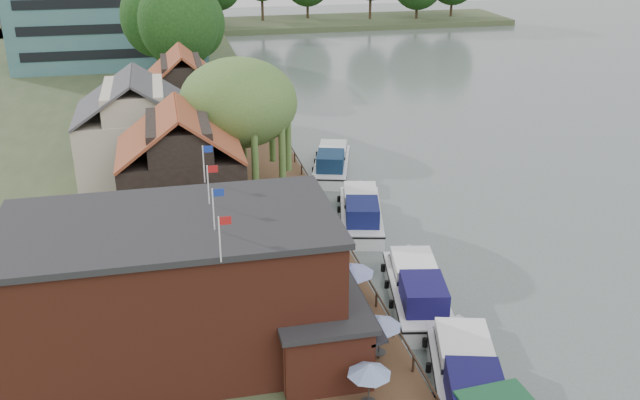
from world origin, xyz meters
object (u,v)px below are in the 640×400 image
cottage_c (183,97)px  umbrella_1 (379,338)px  umbrella_5 (313,232)px  cruiser_3 (332,160)px  pub (216,285)px  umbrella_2 (347,315)px  willow (239,129)px  umbrella_0 (369,386)px  umbrella_6 (307,221)px  cottage_b (137,128)px  umbrella_3 (352,283)px  cruiser_2 (361,208)px  umbrella_4 (317,260)px  hotel_block (109,18)px  cottage_a (181,169)px  cruiser_1 (418,285)px  cruiser_0 (468,374)px

cottage_c → umbrella_1: 37.49m
umbrella_5 → cruiser_3: 16.84m
pub → umbrella_2: pub is taller
umbrella_1 → willow: bearing=99.8°
cottage_c → umbrella_1: cottage_c is taller
umbrella_0 → umbrella_6: same height
willow → umbrella_1: bearing=-80.2°
cottage_b → umbrella_1: bearing=-67.5°
willow → umbrella_6: 10.01m
umbrella_3 → cruiser_2: (3.97, 12.18, -1.05)m
umbrella_3 → umbrella_4: size_ratio=1.03×
hotel_block → willow: 52.29m
cruiser_3 → cottage_c: bearing=161.8°
umbrella_5 → cottage_a: bearing=145.5°
cottage_c → cruiser_1: 32.92m
pub → umbrella_6: bearing=59.3°
pub → cottage_c: 34.01m
umbrella_4 → cruiser_3: 20.63m
umbrella_5 → umbrella_3: bearing=-84.0°
cottage_b → cruiser_1: 26.90m
pub → willow: 20.36m
pub → cruiser_0: pub is taller
cottage_b → cruiser_0: cottage_b is taller
willow → umbrella_2: 20.92m
willow → umbrella_5: 11.53m
pub → umbrella_6: size_ratio=8.42×
umbrella_5 → cruiser_3: size_ratio=0.25×
pub → cruiser_0: bearing=-24.5°
cottage_c → umbrella_0: cottage_c is taller
umbrella_4 → umbrella_6: size_ratio=1.00×
umbrella_4 → cruiser_2: bearing=59.9°
cottage_b → umbrella_6: 17.61m
umbrella_1 → cottage_b: bearing=112.5°
hotel_block → pub: bearing=-83.6°
umbrella_3 → cruiser_2: 12.85m
umbrella_2 → cruiser_1: (5.18, 3.80, -1.02)m
willow → hotel_block: bearing=102.7°
cottage_b → willow: size_ratio=0.92×
willow → cruiser_1: 19.08m
pub → cottage_b: size_ratio=2.08×
umbrella_6 → umbrella_0: bearing=-92.9°
umbrella_4 → cruiser_2: (5.25, 9.07, -1.05)m
umbrella_6 → cottage_c: bearing=106.7°
cottage_b → cottage_a: bearing=-73.3°
cottage_a → umbrella_0: cottage_a is taller
cruiser_0 → cruiser_1: bearing=101.7°
cruiser_1 → cruiser_2: 11.48m
umbrella_2 → cruiser_1: umbrella_2 is taller
cruiser_1 → umbrella_2: bearing=-132.8°
hotel_block → umbrella_6: bearing=-76.1°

